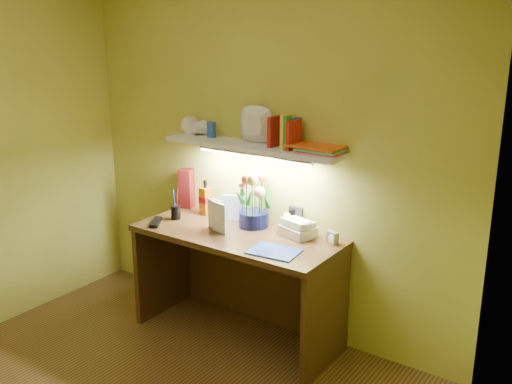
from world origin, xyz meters
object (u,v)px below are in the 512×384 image
desk (237,285)px  telephone (298,226)px  whisky_bottle (205,197)px  flower_bouquet (254,201)px  desk_clock (333,238)px

desk → telephone: bearing=26.8°
desk → whisky_bottle: size_ratio=5.52×
flower_bouquet → whisky_bottle: flower_bouquet is taller
desk → flower_bouquet: bearing=85.1°
flower_bouquet → whisky_bottle: bearing=178.2°
desk_clock → whisky_bottle: whisky_bottle is taller
desk → flower_bouquet: size_ratio=3.87×
desk → flower_bouquet: (0.02, 0.18, 0.56)m
desk_clock → telephone: bearing=-155.2°
telephone → whisky_bottle: (-0.78, 0.01, 0.06)m
telephone → desk_clock: size_ratio=2.82×
desk → desk_clock: size_ratio=18.13×
desk → flower_bouquet: 0.58m
whisky_bottle → desk: bearing=-24.4°
flower_bouquet → telephone: bearing=0.8°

